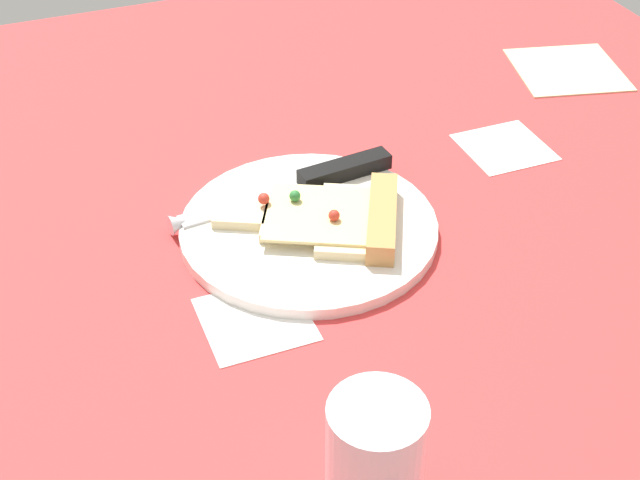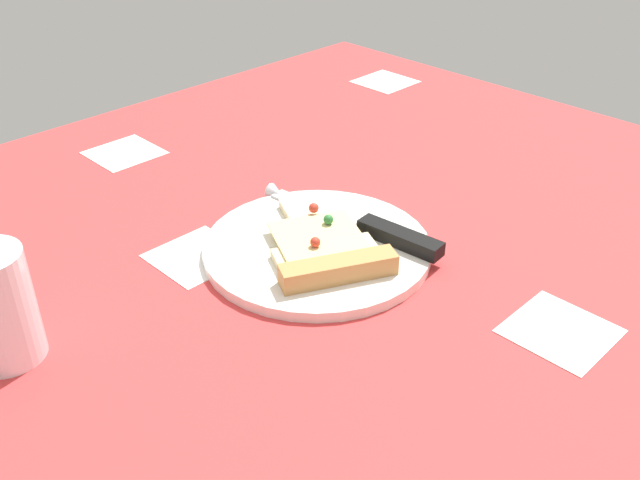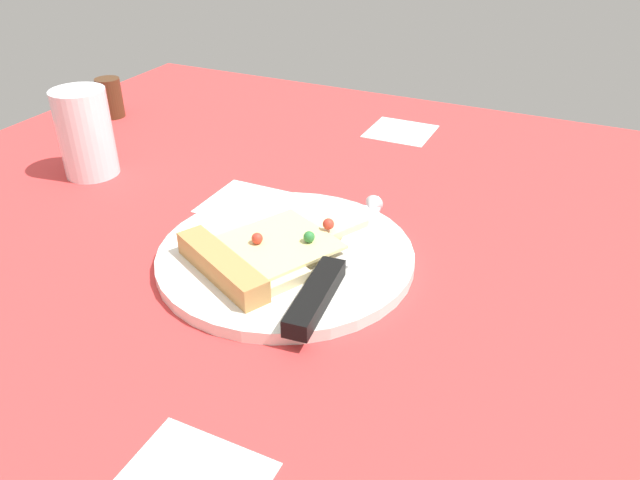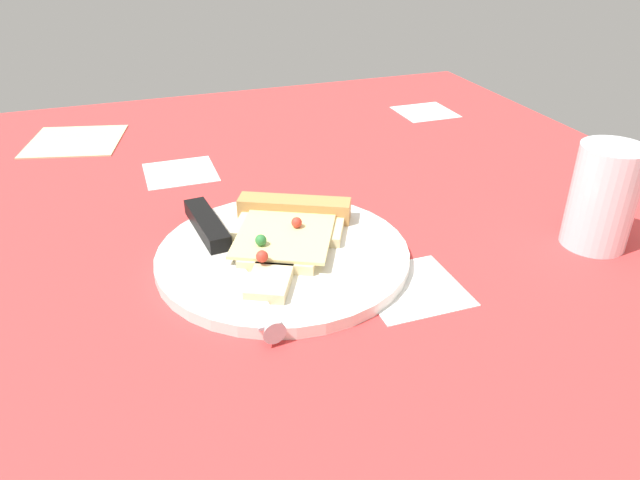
{
  "view_description": "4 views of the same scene",
  "coord_description": "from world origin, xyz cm",
  "px_view_note": "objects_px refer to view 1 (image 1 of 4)",
  "views": [
    {
      "loc": [
        -28.77,
        -67.23,
        52.64
      ],
      "look_at": [
        -4.74,
        -6.66,
        1.94
      ],
      "focal_mm": 50.32,
      "sensor_mm": 36.0,
      "label": 1
    },
    {
      "loc": [
        42.13,
        -48.94,
        42.32
      ],
      "look_at": [
        -1.34,
        -5.56,
        4.14
      ],
      "focal_mm": 39.98,
      "sensor_mm": 36.0,
      "label": 2
    },
    {
      "loc": [
        39.43,
        21.49,
        32.89
      ],
      "look_at": [
        -6.36,
        -0.17,
        2.05
      ],
      "focal_mm": 34.5,
      "sensor_mm": 36.0,
      "label": 3
    },
    {
      "loc": [
        -53.14,
        10.43,
        31.01
      ],
      "look_at": [
        -8.17,
        -5.48,
        3.87
      ],
      "focal_mm": 33.48,
      "sensor_mm": 36.0,
      "label": 4
    }
  ],
  "objects_px": {
    "knife": "(305,182)",
    "drinking_glass": "(375,465)",
    "napkin": "(568,69)",
    "pizza_slice": "(336,218)",
    "plate": "(309,228)"
  },
  "relations": [
    {
      "from": "knife",
      "to": "napkin",
      "type": "height_order",
      "value": "knife"
    },
    {
      "from": "knife",
      "to": "drinking_glass",
      "type": "height_order",
      "value": "drinking_glass"
    },
    {
      "from": "plate",
      "to": "pizza_slice",
      "type": "relative_size",
      "value": 1.3
    },
    {
      "from": "napkin",
      "to": "drinking_glass",
      "type": "bearing_deg",
      "value": -134.55
    },
    {
      "from": "plate",
      "to": "knife",
      "type": "bearing_deg",
      "value": 72.39
    },
    {
      "from": "drinking_glass",
      "to": "pizza_slice",
      "type": "bearing_deg",
      "value": 72.09
    },
    {
      "from": "knife",
      "to": "drinking_glass",
      "type": "bearing_deg",
      "value": 160.1
    },
    {
      "from": "drinking_glass",
      "to": "knife",
      "type": "bearing_deg",
      "value": 75.99
    },
    {
      "from": "pizza_slice",
      "to": "napkin",
      "type": "bearing_deg",
      "value": -36.05
    },
    {
      "from": "pizza_slice",
      "to": "drinking_glass",
      "type": "bearing_deg",
      "value": -171.17
    },
    {
      "from": "knife",
      "to": "napkin",
      "type": "xyz_separation_m",
      "value": [
        0.41,
        0.14,
        -0.02
      ]
    },
    {
      "from": "pizza_slice",
      "to": "knife",
      "type": "distance_m",
      "value": 0.07
    },
    {
      "from": "pizza_slice",
      "to": "knife",
      "type": "xyz_separation_m",
      "value": [
        -0.0,
        0.07,
        -0.0
      ]
    },
    {
      "from": "drinking_glass",
      "to": "napkin",
      "type": "bearing_deg",
      "value": 45.45
    },
    {
      "from": "drinking_glass",
      "to": "napkin",
      "type": "relative_size",
      "value": 0.82
    }
  ]
}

